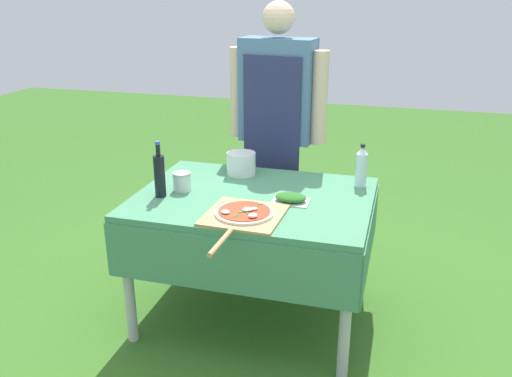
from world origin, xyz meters
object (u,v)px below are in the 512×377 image
at_px(sauce_jar, 182,183).
at_px(person_cook, 277,117).
at_px(prep_table, 254,212).
at_px(mixing_tub, 241,163).
at_px(water_bottle, 361,167).
at_px(herb_container, 291,198).
at_px(oil_bottle, 160,175).
at_px(pizza_on_peel, 243,215).

bearing_deg(sauce_jar, person_cook, 64.80).
bearing_deg(prep_table, person_cook, 93.80).
bearing_deg(mixing_tub, sauce_jar, -123.00).
relative_size(mixing_tub, sauce_jar, 1.67).
distance_m(person_cook, water_bottle, 0.71).
bearing_deg(herb_container, oil_bottle, -171.36).
distance_m(prep_table, mixing_tub, 0.39).
distance_m(person_cook, mixing_tub, 0.45).
height_order(person_cook, herb_container, person_cook).
bearing_deg(person_cook, pizza_on_peel, 100.50).
distance_m(person_cook, pizza_on_peel, 1.02).
bearing_deg(person_cook, sauce_jar, 70.78).
height_order(prep_table, oil_bottle, oil_bottle).
bearing_deg(prep_table, herb_container, -10.52).
distance_m(prep_table, water_bottle, 0.64).
xyz_separation_m(person_cook, water_bottle, (0.57, -0.40, -0.15)).
bearing_deg(oil_bottle, prep_table, 16.82).
xyz_separation_m(person_cook, pizza_on_peel, (0.08, -0.99, -0.25)).
bearing_deg(water_bottle, mixing_tub, 178.66).
height_order(prep_table, pizza_on_peel, pizza_on_peel).
distance_m(prep_table, pizza_on_peel, 0.31).
height_order(prep_table, person_cook, person_cook).
relative_size(person_cook, sauce_jar, 16.74).
bearing_deg(prep_table, mixing_tub, 117.78).
bearing_deg(prep_table, water_bottle, 29.58).
bearing_deg(herb_container, sauce_jar, 179.44).
distance_m(pizza_on_peel, sauce_jar, 0.49).
height_order(herb_container, sauce_jar, sauce_jar).
bearing_deg(water_bottle, oil_bottle, -156.11).
distance_m(water_bottle, mixing_tub, 0.69).
xyz_separation_m(pizza_on_peel, mixing_tub, (-0.20, 0.60, 0.05)).
bearing_deg(mixing_tub, pizza_on_peel, -71.93).
xyz_separation_m(person_cook, sauce_jar, (-0.34, -0.73, -0.22)).
bearing_deg(oil_bottle, person_cook, 63.47).
distance_m(oil_bottle, sauce_jar, 0.15).
bearing_deg(herb_container, pizza_on_peel, -124.82).
bearing_deg(pizza_on_peel, sauce_jar, 150.65).
height_order(oil_bottle, water_bottle, oil_bottle).
xyz_separation_m(water_bottle, herb_container, (-0.32, -0.33, -0.09)).
bearing_deg(pizza_on_peel, water_bottle, 52.09).
xyz_separation_m(oil_bottle, water_bottle, (0.99, 0.44, -0.01)).
distance_m(water_bottle, sauce_jar, 0.97).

